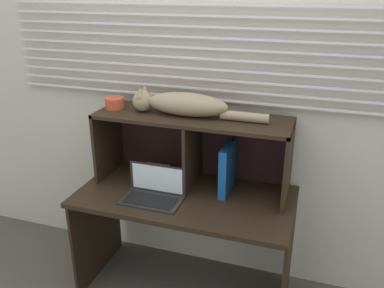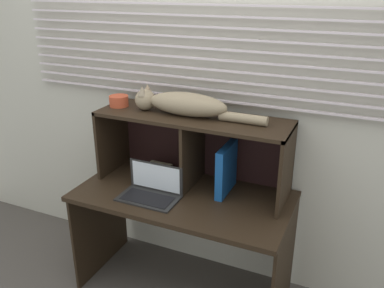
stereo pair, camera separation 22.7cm
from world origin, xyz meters
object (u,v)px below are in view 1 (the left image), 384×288
at_px(cat, 183,104).
at_px(laptop, 153,192).
at_px(book_stack, 152,175).
at_px(binder_upright, 227,168).
at_px(small_basket, 115,103).

height_order(cat, laptop, cat).
bearing_deg(laptop, book_stack, 115.15).
distance_m(cat, binder_upright, 0.47).
bearing_deg(binder_upright, cat, 180.00).
height_order(cat, book_stack, cat).
bearing_deg(small_basket, laptop, -34.23).
relative_size(laptop, small_basket, 2.93).
bearing_deg(cat, small_basket, 180.00).
height_order(book_stack, small_basket, small_basket).
bearing_deg(small_basket, binder_upright, 0.00).
bearing_deg(small_basket, book_stack, -0.48).
bearing_deg(small_basket, cat, 0.00).
bearing_deg(book_stack, laptop, -64.85).
xyz_separation_m(binder_upright, small_basket, (-0.74, 0.00, 0.34)).
bearing_deg(laptop, cat, 66.70).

